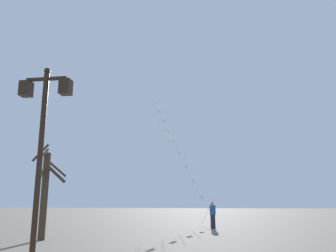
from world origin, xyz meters
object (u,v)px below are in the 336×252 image
(twin_lantern_lamp_post, at_px, (43,127))
(kite_train, at_px, (177,148))
(bare_tree, at_px, (45,190))
(kite_flyer, at_px, (213,214))

(twin_lantern_lamp_post, distance_m, kite_train, 21.61)
(kite_train, distance_m, bare_tree, 15.56)
(kite_train, relative_size, kite_flyer, 7.06)
(twin_lantern_lamp_post, height_order, kite_flyer, twin_lantern_lamp_post)
(twin_lantern_lamp_post, height_order, kite_train, kite_train)
(twin_lantern_lamp_post, xyz_separation_m, kite_flyer, (4.03, 15.06, -2.63))
(kite_train, height_order, kite_flyer, kite_train)
(twin_lantern_lamp_post, relative_size, kite_train, 0.42)
(twin_lantern_lamp_post, relative_size, kite_flyer, 3.00)
(kite_train, xyz_separation_m, kite_flyer, (3.03, -6.35, -5.37))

